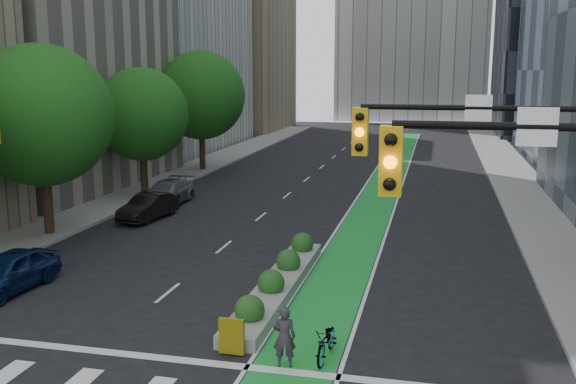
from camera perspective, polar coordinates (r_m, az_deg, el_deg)
The scene contains 16 objects.
ground at distance 16.83m, azimuth -11.04°, elevation -16.20°, with size 160.00×160.00×0.00m, color black.
sidewalk_left at distance 43.33m, azimuth -11.84°, elevation 0.60°, with size 3.60×90.00×0.15m, color gray.
sidewalk_right at distance 39.71m, azimuth 20.79°, elevation -0.81°, with size 3.60×90.00×0.15m, color gray.
bike_lane_paint at distance 44.39m, azimuth 8.63°, elevation 0.86°, with size 2.20×70.00×0.01m, color green.
building_tan_far at distance 84.04m, azimuth -5.31°, elevation 14.46°, with size 14.00×16.00×26.00m, color tan.
building_dark_end at distance 82.99m, azimuth 23.36°, elevation 14.39°, with size 14.00×18.00×28.00m, color black.
tree_mid at distance 31.01m, azimuth -21.06°, elevation 6.36°, with size 6.40×6.40×8.78m.
tree_midfar at distance 39.71m, azimuth -12.88°, elevation 6.73°, with size 5.60×5.60×7.76m.
tree_far at distance 48.84m, azimuth -7.75°, elevation 8.49°, with size 6.60×6.60×9.00m.
signal_right at distance 14.53m, azimuth 22.05°, elevation -1.04°, with size 5.82×0.51×7.20m.
median_planter at distance 22.47m, azimuth -0.83°, elevation -7.92°, with size 1.20×10.26×1.10m.
bicycle at distance 17.57m, azimuth 3.47°, elevation -13.09°, with size 0.63×1.82×0.95m, color gray.
cyclist at distance 16.93m, azimuth -0.34°, elevation -12.75°, with size 0.60×0.39×1.64m, color #322C35.
parked_car_left_near at distance 24.39m, azimuth -23.61°, elevation -6.51°, with size 1.67×4.15×1.41m, color #0B1B44.
parked_car_left_mid at distance 33.75m, azimuth -12.29°, elevation -1.28°, with size 1.40×4.02×1.33m, color black.
parked_car_left_far at distance 37.15m, azimuth -10.70°, elevation -0.07°, with size 1.94×4.77×1.39m, color #5B5F61.
Camera 1 is at (6.37, -13.61, 7.59)m, focal length 40.00 mm.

